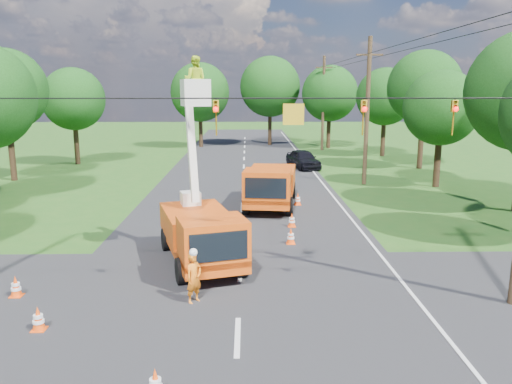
{
  "coord_description": "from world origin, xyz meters",
  "views": [
    {
      "loc": [
        0.27,
        -12.3,
        6.56
      ],
      "look_at": [
        0.62,
        6.81,
        2.6
      ],
      "focal_mm": 35.0,
      "sensor_mm": 36.0,
      "label": 1
    }
  ],
  "objects_px": {
    "distant_car": "(303,159)",
    "tree_far_a": "(200,92)",
    "bucket_truck": "(201,223)",
    "tree_far_c": "(330,94)",
    "tree_left_f": "(73,99)",
    "tree_right_c": "(441,108)",
    "traffic_cone_7": "(298,199)",
    "traffic_cone_5": "(16,287)",
    "tree_left_e": "(6,90)",
    "second_truck": "(270,185)",
    "ground_worker": "(194,278)",
    "traffic_cone_2": "(291,236)",
    "traffic_cone_4": "(38,319)",
    "traffic_cone_0": "(155,384)",
    "tree_far_b": "(270,87)",
    "pole_right_mid": "(367,111)",
    "tree_right_d": "(425,87)",
    "tree_right_e": "(385,97)",
    "pole_right_far": "(323,103)",
    "traffic_cone_3": "(292,220)"
  },
  "relations": [
    {
      "from": "traffic_cone_2",
      "to": "traffic_cone_3",
      "type": "bearing_deg",
      "value": 83.99
    },
    {
      "from": "distant_car",
      "to": "traffic_cone_5",
      "type": "bearing_deg",
      "value": -129.08
    },
    {
      "from": "tree_right_c",
      "to": "tree_right_d",
      "type": "bearing_deg",
      "value": 78.69
    },
    {
      "from": "bucket_truck",
      "to": "tree_far_c",
      "type": "height_order",
      "value": "tree_far_c"
    },
    {
      "from": "pole_right_far",
      "to": "tree_right_d",
      "type": "distance_m",
      "value": 14.53
    },
    {
      "from": "ground_worker",
      "to": "traffic_cone_3",
      "type": "distance_m",
      "value": 9.44
    },
    {
      "from": "second_truck",
      "to": "tree_far_b",
      "type": "xyz_separation_m",
      "value": [
        1.42,
        31.91,
        5.53
      ]
    },
    {
      "from": "traffic_cone_0",
      "to": "tree_left_f",
      "type": "xyz_separation_m",
      "value": [
        -13.09,
        34.64,
        5.33
      ]
    },
    {
      "from": "traffic_cone_5",
      "to": "tree_far_c",
      "type": "distance_m",
      "value": 44.77
    },
    {
      "from": "traffic_cone_0",
      "to": "tree_far_b",
      "type": "xyz_separation_m",
      "value": [
        4.71,
        49.64,
        6.45
      ]
    },
    {
      "from": "distant_car",
      "to": "tree_left_f",
      "type": "relative_size",
      "value": 0.55
    },
    {
      "from": "pole_right_mid",
      "to": "traffic_cone_0",
      "type": "bearing_deg",
      "value": -112.51
    },
    {
      "from": "bucket_truck",
      "to": "traffic_cone_2",
      "type": "xyz_separation_m",
      "value": [
        3.61,
        2.38,
        -1.27
      ]
    },
    {
      "from": "pole_right_far",
      "to": "tree_left_f",
      "type": "height_order",
      "value": "pole_right_far"
    },
    {
      "from": "tree_left_f",
      "to": "second_truck",
      "type": "bearing_deg",
      "value": -45.9
    },
    {
      "from": "traffic_cone_5",
      "to": "tree_right_d",
      "type": "bearing_deg",
      "value": 50.01
    },
    {
      "from": "second_truck",
      "to": "traffic_cone_5",
      "type": "bearing_deg",
      "value": -118.2
    },
    {
      "from": "ground_worker",
      "to": "traffic_cone_4",
      "type": "distance_m",
      "value": 4.5
    },
    {
      "from": "bucket_truck",
      "to": "pole_right_far",
      "type": "height_order",
      "value": "pole_right_far"
    },
    {
      "from": "tree_left_e",
      "to": "tree_right_c",
      "type": "xyz_separation_m",
      "value": [
        30.0,
        -3.0,
        -1.18
      ]
    },
    {
      "from": "traffic_cone_0",
      "to": "tree_right_e",
      "type": "distance_m",
      "value": 42.91
    },
    {
      "from": "traffic_cone_5",
      "to": "tree_right_c",
      "type": "relative_size",
      "value": 0.09
    },
    {
      "from": "traffic_cone_2",
      "to": "tree_right_e",
      "type": "bearing_deg",
      "value": 67.94
    },
    {
      "from": "tree_right_d",
      "to": "tree_far_c",
      "type": "distance_m",
      "value": 15.92
    },
    {
      "from": "traffic_cone_7",
      "to": "tree_far_a",
      "type": "height_order",
      "value": "tree_far_a"
    },
    {
      "from": "bucket_truck",
      "to": "traffic_cone_7",
      "type": "xyz_separation_m",
      "value": [
        4.65,
        9.7,
        -1.27
      ]
    },
    {
      "from": "traffic_cone_4",
      "to": "traffic_cone_3",
      "type": "bearing_deg",
      "value": 52.74
    },
    {
      "from": "tree_far_c",
      "to": "tree_left_e",
      "type": "bearing_deg",
      "value": -142.75
    },
    {
      "from": "traffic_cone_5",
      "to": "tree_left_e",
      "type": "relative_size",
      "value": 0.08
    },
    {
      "from": "traffic_cone_3",
      "to": "traffic_cone_7",
      "type": "height_order",
      "value": "same"
    },
    {
      "from": "ground_worker",
      "to": "tree_right_c",
      "type": "relative_size",
      "value": 0.21
    },
    {
      "from": "distant_car",
      "to": "traffic_cone_4",
      "type": "height_order",
      "value": "distant_car"
    },
    {
      "from": "traffic_cone_0",
      "to": "tree_far_b",
      "type": "relative_size",
      "value": 0.07
    },
    {
      "from": "traffic_cone_4",
      "to": "tree_right_c",
      "type": "distance_m",
      "value": 28.17
    },
    {
      "from": "traffic_cone_4",
      "to": "traffic_cone_5",
      "type": "distance_m",
      "value": 2.85
    },
    {
      "from": "tree_far_c",
      "to": "traffic_cone_7",
      "type": "bearing_deg",
      "value": -102.53
    },
    {
      "from": "traffic_cone_7",
      "to": "tree_right_c",
      "type": "height_order",
      "value": "tree_right_c"
    },
    {
      "from": "second_truck",
      "to": "traffic_cone_7",
      "type": "xyz_separation_m",
      "value": [
        1.6,
        0.46,
        -0.92
      ]
    },
    {
      "from": "traffic_cone_2",
      "to": "tree_right_d",
      "type": "xyz_separation_m",
      "value": [
        12.66,
        20.77,
        6.32
      ]
    },
    {
      "from": "traffic_cone_0",
      "to": "traffic_cone_2",
      "type": "relative_size",
      "value": 1.0
    },
    {
      "from": "distant_car",
      "to": "tree_far_a",
      "type": "distance_m",
      "value": 19.47
    },
    {
      "from": "traffic_cone_3",
      "to": "tree_left_e",
      "type": "bearing_deg",
      "value": 145.78
    },
    {
      "from": "traffic_cone_5",
      "to": "tree_right_e",
      "type": "distance_m",
      "value": 40.44
    },
    {
      "from": "second_truck",
      "to": "tree_right_c",
      "type": "xyz_separation_m",
      "value": [
        11.62,
        5.91,
        4.03
      ]
    },
    {
      "from": "traffic_cone_2",
      "to": "tree_left_f",
      "type": "relative_size",
      "value": 0.08
    },
    {
      "from": "tree_left_f",
      "to": "tree_right_c",
      "type": "relative_size",
      "value": 1.07
    },
    {
      "from": "traffic_cone_7",
      "to": "pole_right_far",
      "type": "bearing_deg",
      "value": 78.63
    },
    {
      "from": "ground_worker",
      "to": "traffic_cone_5",
      "type": "xyz_separation_m",
      "value": [
        -5.76,
        0.53,
        -0.45
      ]
    },
    {
      "from": "ground_worker",
      "to": "pole_right_mid",
      "type": "xyz_separation_m",
      "value": [
        9.89,
        19.7,
        4.29
      ]
    },
    {
      "from": "ground_worker",
      "to": "traffic_cone_2",
      "type": "xyz_separation_m",
      "value": [
        3.53,
        5.93,
        -0.45
      ]
    }
  ]
}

